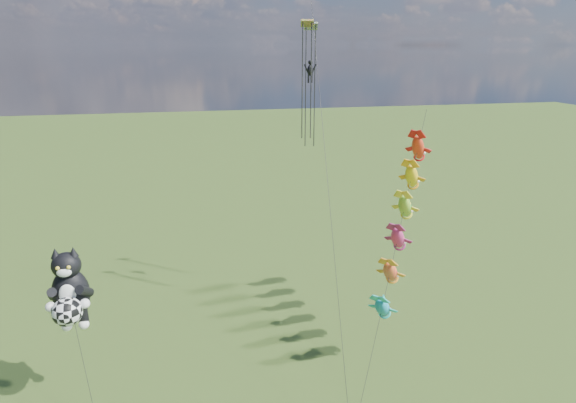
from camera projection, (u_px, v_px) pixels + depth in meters
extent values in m
cylinder|color=black|center=(86.00, 372.00, 28.50)|extent=(1.11, 2.55, 5.90)
ellipsoid|color=black|center=(71.00, 293.00, 28.45)|extent=(2.62, 2.40, 3.11)
ellipsoid|color=black|center=(66.00, 265.00, 27.78)|extent=(2.08, 1.99, 1.57)
cone|color=black|center=(55.00, 253.00, 27.44)|extent=(0.70, 0.70, 0.58)
cone|color=black|center=(73.00, 252.00, 27.62)|extent=(0.70, 0.70, 0.58)
ellipsoid|color=white|center=(64.00, 272.00, 27.24)|extent=(0.91, 0.67, 0.56)
ellipsoid|color=white|center=(68.00, 295.00, 27.68)|extent=(1.04, 0.69, 1.28)
sphere|color=gold|center=(57.00, 268.00, 27.02)|extent=(0.23, 0.23, 0.23)
sphere|color=gold|center=(69.00, 267.00, 27.13)|extent=(0.23, 0.23, 0.23)
sphere|color=white|center=(51.00, 307.00, 27.39)|extent=(0.58, 0.58, 0.58)
sphere|color=white|center=(85.00, 304.00, 27.75)|extent=(0.58, 0.58, 0.58)
sphere|color=white|center=(67.00, 326.00, 28.86)|extent=(0.62, 0.62, 0.62)
sphere|color=white|center=(84.00, 324.00, 29.05)|extent=(0.62, 0.62, 0.62)
sphere|color=white|center=(67.00, 312.00, 27.38)|extent=(1.68, 1.68, 1.68)
cylinder|color=black|center=(398.00, 239.00, 34.24)|extent=(9.42, 12.76, 16.54)
ellipsoid|color=blue|center=(382.00, 307.00, 32.36)|extent=(2.28, 2.63, 2.64)
ellipsoid|color=red|center=(390.00, 272.00, 33.32)|extent=(2.28, 2.63, 2.64)
ellipsoid|color=#D8336A|center=(398.00, 238.00, 34.27)|extent=(2.28, 2.63, 2.64)
ellipsoid|color=green|center=(405.00, 206.00, 35.23)|extent=(2.28, 2.63, 2.64)
ellipsoid|color=yellow|center=(412.00, 176.00, 36.19)|extent=(2.28, 2.63, 2.64)
ellipsoid|color=#E55119|center=(418.00, 148.00, 37.14)|extent=(2.28, 2.63, 2.64)
cylinder|color=black|center=(329.00, 192.00, 31.44)|extent=(1.65, 17.02, 24.59)
cube|color=green|center=(307.00, 23.00, 33.24)|extent=(0.97, 0.66, 0.52)
cylinder|color=black|center=(302.00, 84.00, 34.45)|extent=(0.08, 0.08, 8.19)
cylinder|color=black|center=(311.00, 84.00, 34.57)|extent=(0.08, 0.08, 8.19)
cube|color=#181EBB|center=(311.00, 26.00, 36.25)|extent=(1.10, 0.74, 0.59)
cylinder|color=black|center=(306.00, 90.00, 37.63)|extent=(0.08, 0.08, 9.37)
cylinder|color=black|center=(314.00, 89.00, 37.77)|extent=(0.08, 0.08, 9.37)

